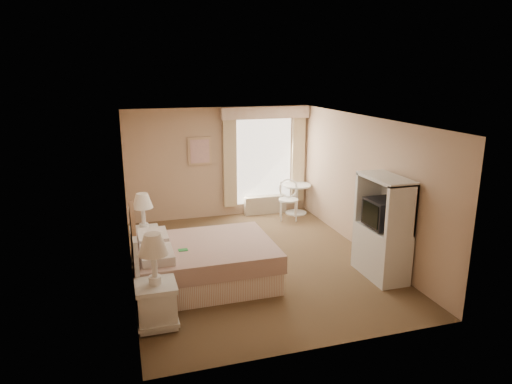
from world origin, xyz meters
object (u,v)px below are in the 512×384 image
object	(u,v)px
nightstand_far	(145,235)
round_table	(296,194)
nightstand_near	(156,293)
bed	(197,262)
armoire	(382,236)
cafe_chair	(288,196)

from	to	relation	value
nightstand_far	round_table	world-z (taller)	nightstand_far
nightstand_near	bed	bearing A→B (deg)	56.83
bed	armoire	world-z (taller)	armoire
nightstand_near	round_table	bearing A→B (deg)	48.55
nightstand_far	armoire	world-z (taller)	armoire
nightstand_near	cafe_chair	world-z (taller)	nightstand_near
armoire	nightstand_near	bearing A→B (deg)	-172.08
nightstand_far	cafe_chair	distance (m)	3.58
cafe_chair	armoire	xyz separation A→B (m)	(0.38, -3.25, 0.17)
bed	nightstand_far	bearing A→B (deg)	120.94
bed	nightstand_near	xyz separation A→B (m)	(-0.72, -1.11, 0.12)
round_table	armoire	size ratio (longest dim) A/B	0.42
bed	nightstand_far	world-z (taller)	bed
nightstand_near	round_table	size ratio (longest dim) A/B	1.81
round_table	armoire	distance (m)	3.56
cafe_chair	armoire	size ratio (longest dim) A/B	0.54
nightstand_near	nightstand_far	bearing A→B (deg)	90.00
armoire	nightstand_far	bearing A→B (deg)	153.69
nightstand_near	nightstand_far	xyz separation A→B (m)	(0.00, 2.31, -0.03)
bed	armoire	size ratio (longest dim) A/B	1.30
nightstand_near	armoire	bearing A→B (deg)	7.92
round_table	cafe_chair	bearing A→B (deg)	-136.44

